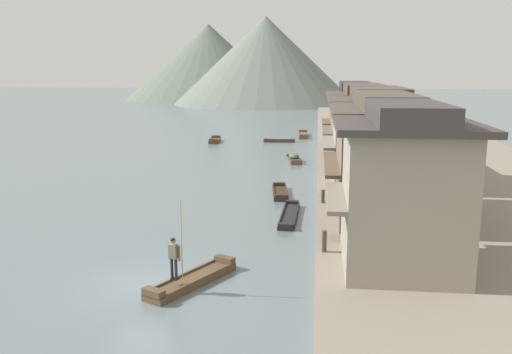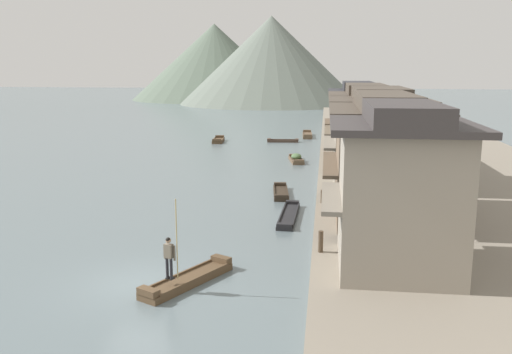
{
  "view_description": "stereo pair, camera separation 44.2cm",
  "coord_description": "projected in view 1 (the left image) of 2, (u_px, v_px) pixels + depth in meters",
  "views": [
    {
      "loc": [
        6.51,
        -19.17,
        8.14
      ],
      "look_at": [
        2.94,
        12.58,
        1.76
      ],
      "focal_mm": 38.66,
      "sensor_mm": 36.0,
      "label": 1
    },
    {
      "loc": [
        6.95,
        -19.12,
        8.14
      ],
      "look_at": [
        2.94,
        12.58,
        1.76
      ],
      "focal_mm": 38.66,
      "sensor_mm": 36.0,
      "label": 2
    }
  ],
  "objects": [
    {
      "name": "house_waterfront_narrow",
      "position": [
        362.0,
        126.0,
        42.03
      ],
      "size": [
        5.74,
        7.31,
        6.14
      ],
      "color": "#7F705B",
      "rests_on": "riverbank_right"
    },
    {
      "name": "boat_midriver_upstream",
      "position": [
        280.0,
        192.0,
        35.79
      ],
      "size": [
        1.34,
        4.03,
        0.42
      ],
      "color": "#33281E",
      "rests_on": "ground"
    },
    {
      "name": "boat_moored_nearest",
      "position": [
        289.0,
        215.0,
        30.32
      ],
      "size": [
        0.98,
        5.26,
        0.37
      ],
      "color": "#232326",
      "rests_on": "ground"
    },
    {
      "name": "hill_far_west",
      "position": [
        266.0,
        60.0,
        123.58
      ],
      "size": [
        41.24,
        41.24,
        19.33
      ],
      "primitive_type": "cone",
      "color": "slate",
      "rests_on": "ground"
    },
    {
      "name": "boatman_person",
      "position": [
        174.0,
        253.0,
        19.95
      ],
      "size": [
        0.55,
        0.34,
        3.04
      ],
      "color": "black",
      "rests_on": "boat_foreground_poled"
    },
    {
      "name": "house_waterfront_far",
      "position": [
        354.0,
        117.0,
        48.64
      ],
      "size": [
        5.32,
        6.26,
        6.14
      ],
      "color": "#75604C",
      "rests_on": "riverbank_right"
    },
    {
      "name": "boat_moored_second",
      "position": [
        294.0,
        159.0,
        48.31
      ],
      "size": [
        1.61,
        3.65,
        0.72
      ],
      "color": "brown",
      "rests_on": "ground"
    },
    {
      "name": "hill_far_centre",
      "position": [
        209.0,
        62.0,
        141.19
      ],
      "size": [
        42.34,
        42.34,
        18.99
      ],
      "primitive_type": "cone",
      "color": "#5B6B5B",
      "rests_on": "ground"
    },
    {
      "name": "boat_moored_far",
      "position": [
        303.0,
        135.0,
        65.68
      ],
      "size": [
        1.32,
        5.03,
        0.56
      ],
      "color": "brown",
      "rests_on": "ground"
    },
    {
      "name": "house_waterfront_tall",
      "position": [
        376.0,
        137.0,
        35.16
      ],
      "size": [
        6.52,
        7.1,
        6.14
      ],
      "color": "gray",
      "rests_on": "riverbank_right"
    },
    {
      "name": "riverbank_right",
      "position": [
        420.0,
        157.0,
        48.45
      ],
      "size": [
        18.0,
        110.0,
        0.76
      ],
      "primitive_type": "cube",
      "color": "gray",
      "rests_on": "ground"
    },
    {
      "name": "ground_plane",
      "position": [
        143.0,
        285.0,
        20.99
      ],
      "size": [
        400.0,
        400.0,
        0.0
      ],
      "primitive_type": "plane",
      "color": "slate"
    },
    {
      "name": "house_waterfront_second",
      "position": [
        383.0,
        157.0,
        27.4
      ],
      "size": [
        5.57,
        8.0,
        6.14
      ],
      "color": "#75604C",
      "rests_on": "riverbank_right"
    },
    {
      "name": "mooring_post_dock_mid",
      "position": [
        323.0,
        196.0,
        30.45
      ],
      "size": [
        0.2,
        0.2,
        0.73
      ],
      "primitive_type": "cylinder",
      "color": "#473828",
      "rests_on": "riverbank_right"
    },
    {
      "name": "boat_moored_third",
      "position": [
        215.0,
        140.0,
        60.96
      ],
      "size": [
        1.39,
        3.62,
        0.54
      ],
      "color": "brown",
      "rests_on": "ground"
    },
    {
      "name": "boat_foreground_poled",
      "position": [
        192.0,
        280.0,
        21.0
      ],
      "size": [
        2.89,
        4.32,
        0.51
      ],
      "color": "brown",
      "rests_on": "ground"
    },
    {
      "name": "boat_midriver_drifting",
      "position": [
        279.0,
        141.0,
        61.0
      ],
      "size": [
        3.49,
        1.09,
        0.36
      ],
      "color": "#423328",
      "rests_on": "ground"
    },
    {
      "name": "house_waterfront_nearest",
      "position": [
        403.0,
        188.0,
        20.23
      ],
      "size": [
        5.39,
        5.75,
        6.14
      ],
      "color": "gray",
      "rests_on": "riverbank_right"
    },
    {
      "name": "mooring_post_dock_near",
      "position": [
        324.0,
        241.0,
        22.33
      ],
      "size": [
        0.2,
        0.2,
        0.89
      ],
      "primitive_type": "cylinder",
      "color": "#473828",
      "rests_on": "riverbank_right"
    }
  ]
}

